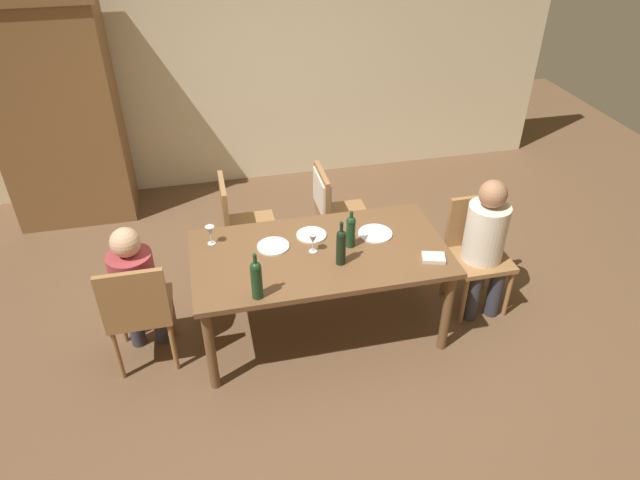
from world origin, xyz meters
The scene contains 19 objects.
ground_plane centered at (0.00, 0.00, 0.00)m, with size 10.00×10.00×0.00m, color brown.
rear_room_partition centered at (0.00, 2.69, 1.35)m, with size 6.40×0.12×2.70m, color beige.
armoire_cabinet centered at (-2.03, 2.24, 1.10)m, with size 1.18×0.62×2.18m.
dining_table centered at (0.00, 0.00, 0.66)m, with size 1.85×0.97×0.74m.
chair_right_end centered at (1.31, 0.09, 0.53)m, with size 0.44×0.44×0.92m.
chair_left_end centered at (-1.31, -0.09, 0.53)m, with size 0.44×0.44×0.92m.
chair_far_right centered at (0.29, 0.87, 0.59)m, with size 0.46×0.44×0.92m.
chair_far_left centered at (-0.50, 0.87, 0.53)m, with size 0.44×0.44×0.92m.
person_woman_host centered at (1.31, -0.03, 0.67)m, with size 0.32×0.37×1.16m.
person_man_bearded centered at (-1.31, 0.03, 0.65)m, with size 0.30×0.35×1.13m.
wine_bottle_tall_green centered at (0.11, -0.17, 0.89)m, with size 0.07×0.07×0.34m.
wine_bottle_dark_red centered at (-0.51, -0.40, 0.89)m, with size 0.07×0.07×0.34m.
wine_bottle_short_olive centered at (0.23, 0.02, 0.88)m, with size 0.07×0.07×0.29m.
wine_glass_near_left centered at (-0.05, 0.01, 0.85)m, with size 0.07×0.07×0.15m.
wine_glass_centre centered at (-0.76, 0.28, 0.85)m, with size 0.07×0.07×0.15m.
dinner_plate_host centered at (0.46, 0.12, 0.75)m, with size 0.26×0.26×0.01m, color white.
dinner_plate_guest_left centered at (-0.02, 0.21, 0.75)m, with size 0.23×0.23×0.01m, color silver.
dinner_plate_guest_right centered at (-0.32, 0.13, 0.75)m, with size 0.24×0.24×0.01m, color white.
folded_napkin centered at (0.76, -0.28, 0.76)m, with size 0.16×0.12×0.03m, color beige.
Camera 1 is at (-0.75, -3.25, 3.13)m, focal length 31.91 mm.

